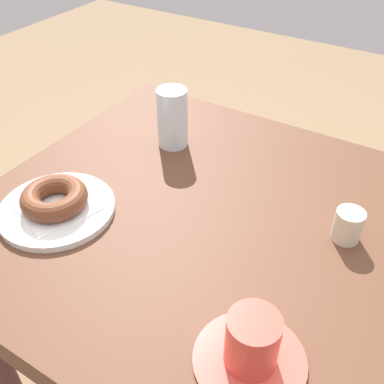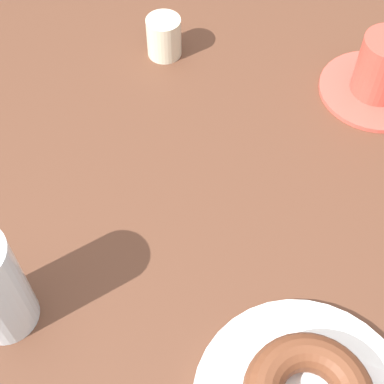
# 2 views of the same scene
# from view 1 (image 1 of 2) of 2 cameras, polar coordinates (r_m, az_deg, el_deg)

# --- Properties ---
(table) EXTENTS (0.90, 0.79, 0.74)m
(table) POSITION_cam_1_polar(r_m,az_deg,el_deg) (0.92, 3.16, -8.34)
(table) COLOR #543222
(table) RESTS_ON ground_plane
(plate_chocolate_ring) EXTENTS (0.22, 0.22, 0.01)m
(plate_chocolate_ring) POSITION_cam_1_polar(r_m,az_deg,el_deg) (0.89, -16.72, -2.10)
(plate_chocolate_ring) COLOR white
(plate_chocolate_ring) RESTS_ON table
(napkin_chocolate_ring) EXTENTS (0.16, 0.16, 0.00)m
(napkin_chocolate_ring) POSITION_cam_1_polar(r_m,az_deg,el_deg) (0.88, -16.82, -1.71)
(napkin_chocolate_ring) COLOR white
(napkin_chocolate_ring) RESTS_ON plate_chocolate_ring
(donut_chocolate_ring) EXTENTS (0.12, 0.12, 0.04)m
(donut_chocolate_ring) POSITION_cam_1_polar(r_m,az_deg,el_deg) (0.87, -17.06, -0.68)
(donut_chocolate_ring) COLOR brown
(donut_chocolate_ring) RESTS_ON napkin_chocolate_ring
(water_glass) EXTENTS (0.07, 0.07, 0.13)m
(water_glass) POSITION_cam_1_polar(r_m,az_deg,el_deg) (1.01, -2.50, 9.35)
(water_glass) COLOR silver
(water_glass) RESTS_ON table
(coffee_cup) EXTENTS (0.16, 0.16, 0.09)m
(coffee_cup) POSITION_cam_1_polar(r_m,az_deg,el_deg) (0.63, 7.55, -18.70)
(coffee_cup) COLOR #D84D40
(coffee_cup) RESTS_ON table
(sugar_jar) EXTENTS (0.05, 0.05, 0.06)m
(sugar_jar) POSITION_cam_1_polar(r_m,az_deg,el_deg) (0.83, 19.14, -4.03)
(sugar_jar) COLOR beige
(sugar_jar) RESTS_ON table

